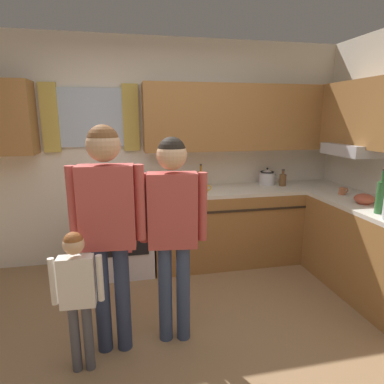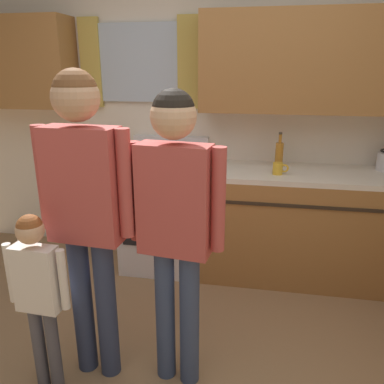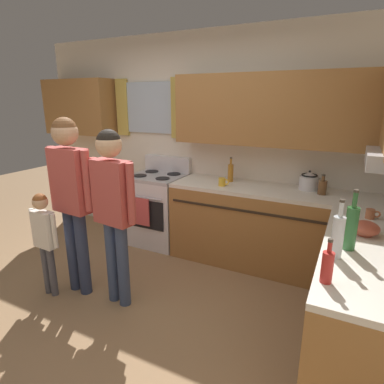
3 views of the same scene
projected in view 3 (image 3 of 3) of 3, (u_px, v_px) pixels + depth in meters
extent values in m
plane|color=#93704C|center=(103.00, 315.00, 2.83)|extent=(12.00, 12.00, 0.00)
cube|color=silver|center=(198.00, 142.00, 4.10)|extent=(4.60, 0.10, 2.60)
cube|color=silver|center=(149.00, 108.00, 4.22)|extent=(0.68, 0.03, 0.64)
cube|color=gold|center=(123.00, 107.00, 4.40)|extent=(0.18, 0.04, 0.74)
cube|color=gold|center=(178.00, 108.00, 4.02)|extent=(0.18, 0.04, 0.74)
cube|color=#9E6B38|center=(79.00, 107.00, 4.57)|extent=(1.07, 0.32, 0.75)
cube|color=#9E6B38|center=(284.00, 110.00, 3.33)|extent=(2.41, 0.32, 0.75)
cube|color=#9E6B38|center=(276.00, 231.00, 3.55)|extent=(2.34, 0.62, 0.86)
cube|color=silver|center=(279.00, 192.00, 3.42)|extent=(2.34, 0.62, 0.04)
cube|color=#9E6B38|center=(364.00, 311.00, 2.21)|extent=(0.62, 1.63, 0.86)
cube|color=silver|center=(374.00, 251.00, 2.09)|extent=(0.62, 1.63, 0.04)
cube|color=#2D2319|center=(270.00, 215.00, 3.20)|extent=(2.22, 0.01, 0.02)
cube|color=silver|center=(158.00, 210.00, 4.21)|extent=(0.67, 0.62, 0.86)
cube|color=black|center=(144.00, 214.00, 3.92)|extent=(0.55, 0.01, 0.36)
cylinder|color=#ADADB2|center=(142.00, 197.00, 3.84)|extent=(0.55, 0.02, 0.02)
cube|color=#ADADB2|center=(157.00, 177.00, 4.08)|extent=(0.67, 0.62, 0.04)
cube|color=silver|center=(168.00, 164.00, 4.28)|extent=(0.67, 0.08, 0.20)
cylinder|color=black|center=(140.00, 176.00, 4.03)|extent=(0.17, 0.17, 0.01)
cylinder|color=black|center=(163.00, 178.00, 3.89)|extent=(0.17, 0.17, 0.01)
cylinder|color=black|center=(152.00, 171.00, 4.26)|extent=(0.17, 0.17, 0.01)
cylinder|color=black|center=(174.00, 174.00, 4.12)|extent=(0.17, 0.17, 0.01)
cube|color=#CC4C4C|center=(142.00, 212.00, 3.88)|extent=(0.20, 0.02, 0.34)
cylinder|color=brown|center=(322.00, 188.00, 3.24)|extent=(0.08, 0.08, 0.14)
cylinder|color=brown|center=(323.00, 178.00, 3.21)|extent=(0.03, 0.03, 0.05)
cylinder|color=#3F382D|center=(324.00, 175.00, 3.20)|extent=(0.04, 0.04, 0.02)
cylinder|color=#B27223|center=(231.00, 173.00, 3.74)|extent=(0.06, 0.06, 0.20)
cylinder|color=#B27223|center=(231.00, 162.00, 3.70)|extent=(0.02, 0.02, 0.07)
cylinder|color=#3F382D|center=(231.00, 158.00, 3.69)|extent=(0.03, 0.03, 0.02)
cylinder|color=#2D6633|center=(351.00, 229.00, 2.03)|extent=(0.08, 0.08, 0.28)
cylinder|color=#2D6633|center=(355.00, 200.00, 1.98)|extent=(0.03, 0.03, 0.10)
cylinder|color=#3F382D|center=(356.00, 191.00, 1.96)|extent=(0.03, 0.03, 0.02)
cylinder|color=silver|center=(337.00, 237.00, 1.93)|extent=(0.07, 0.07, 0.26)
cylinder|color=silver|center=(341.00, 210.00, 1.88)|extent=(0.03, 0.03, 0.09)
cylinder|color=#3F382D|center=(342.00, 201.00, 1.86)|extent=(0.03, 0.03, 0.02)
cylinder|color=red|center=(327.00, 267.00, 1.67)|extent=(0.06, 0.06, 0.17)
cylinder|color=red|center=(330.00, 247.00, 1.64)|extent=(0.02, 0.02, 0.06)
cylinder|color=#3F382D|center=(331.00, 240.00, 1.63)|extent=(0.03, 0.03, 0.02)
cylinder|color=gold|center=(222.00, 182.00, 3.56)|extent=(0.08, 0.08, 0.09)
torus|color=gold|center=(226.00, 182.00, 3.54)|extent=(0.06, 0.01, 0.06)
cylinder|color=#B76642|center=(370.00, 214.00, 2.59)|extent=(0.07, 0.07, 0.08)
torus|color=#B76642|center=(377.00, 214.00, 2.57)|extent=(0.06, 0.01, 0.06)
cylinder|color=silver|center=(309.00, 183.00, 3.41)|extent=(0.20, 0.20, 0.14)
cone|color=silver|center=(310.00, 174.00, 3.39)|extent=(0.18, 0.18, 0.05)
sphere|color=black|center=(310.00, 171.00, 3.38)|extent=(0.02, 0.02, 0.02)
cone|color=silver|center=(322.00, 182.00, 3.35)|extent=(0.09, 0.04, 0.07)
torus|color=black|center=(309.00, 175.00, 3.39)|extent=(0.17, 0.17, 0.02)
cylinder|color=#B24C38|center=(365.00, 233.00, 2.28)|extent=(0.10, 0.10, 0.03)
ellipsoid|color=#B24C38|center=(365.00, 228.00, 2.27)|extent=(0.19, 0.19, 0.10)
cylinder|color=#2D3856|center=(83.00, 254.00, 3.06)|extent=(0.11, 0.11, 0.83)
cylinder|color=#2D3856|center=(72.00, 250.00, 3.14)|extent=(0.11, 0.11, 0.83)
cube|color=#BF4C47|center=(70.00, 181.00, 2.90)|extent=(0.39, 0.19, 0.59)
cylinder|color=#BF4C47|center=(87.00, 181.00, 2.79)|extent=(0.07, 0.07, 0.54)
cylinder|color=#BF4C47|center=(54.00, 175.00, 3.01)|extent=(0.07, 0.07, 0.54)
sphere|color=tan|center=(65.00, 133.00, 2.79)|extent=(0.23, 0.23, 0.23)
sphere|color=brown|center=(64.00, 129.00, 2.78)|extent=(0.21, 0.21, 0.21)
cylinder|color=#38476B|center=(123.00, 265.00, 2.89)|extent=(0.11, 0.11, 0.78)
cylinder|color=#38476B|center=(112.00, 261.00, 2.96)|extent=(0.11, 0.11, 0.78)
cube|color=#BF4C47|center=(113.00, 192.00, 2.74)|extent=(0.38, 0.20, 0.55)
cylinder|color=#BF4C47|center=(131.00, 194.00, 2.62)|extent=(0.07, 0.07, 0.51)
cylinder|color=#BF4C47|center=(95.00, 186.00, 2.85)|extent=(0.07, 0.07, 0.51)
sphere|color=#DBAD84|center=(109.00, 145.00, 2.63)|extent=(0.22, 0.22, 0.22)
sphere|color=black|center=(109.00, 141.00, 2.62)|extent=(0.20, 0.20, 0.20)
cylinder|color=#4C4C56|center=(52.00, 272.00, 3.07)|extent=(0.07, 0.07, 0.50)
cylinder|color=#4C4C56|center=(46.00, 269.00, 3.11)|extent=(0.07, 0.07, 0.50)
cube|color=white|center=(44.00, 229.00, 2.97)|extent=(0.23, 0.11, 0.35)
cylinder|color=white|center=(54.00, 231.00, 2.90)|extent=(0.04, 0.04, 0.32)
cylinder|color=white|center=(33.00, 225.00, 3.04)|extent=(0.04, 0.04, 0.32)
sphere|color=#DBAD84|center=(40.00, 202.00, 2.90)|extent=(0.14, 0.14, 0.14)
sphere|color=brown|center=(40.00, 200.00, 2.89)|extent=(0.13, 0.13, 0.13)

